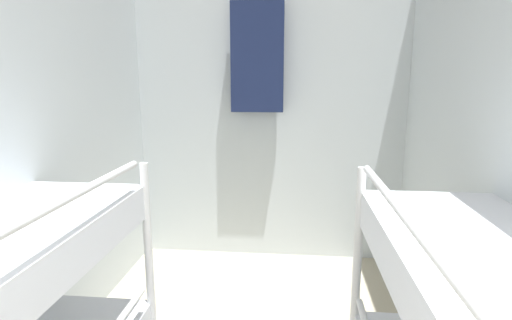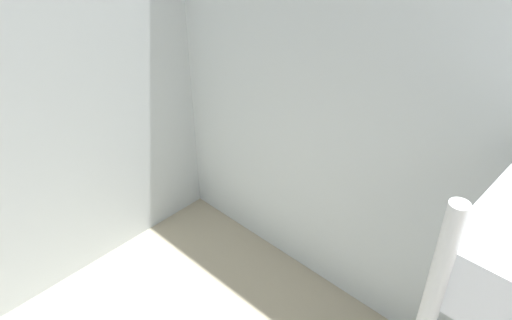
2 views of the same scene
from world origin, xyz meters
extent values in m
cube|color=silver|center=(0.00, 4.04, 1.25)|extent=(2.49, 0.06, 2.51)
cylinder|color=silver|center=(-0.55, 2.42, 0.60)|extent=(0.04, 0.04, 1.21)
cylinder|color=silver|center=(-0.55, 1.49, 1.23)|extent=(0.03, 1.60, 0.03)
cylinder|color=silver|center=(0.55, 2.42, 0.60)|extent=(0.04, 0.04, 1.21)
cylinder|color=silver|center=(0.55, 1.49, 1.23)|extent=(0.03, 1.60, 0.03)
cube|color=#192347|center=(-0.10, 3.89, 1.81)|extent=(0.44, 0.12, 0.90)
camera|label=1|loc=(0.22, 0.47, 1.63)|focal=28.00mm
camera|label=2|loc=(-0.27, 2.18, 1.82)|focal=35.00mm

